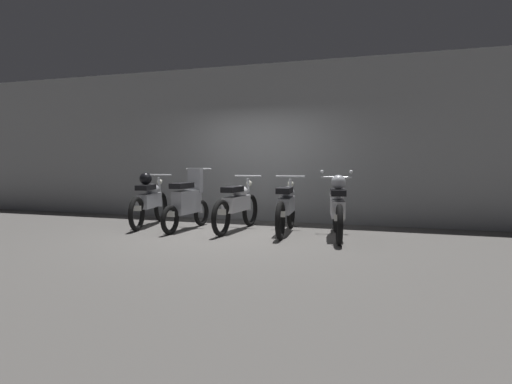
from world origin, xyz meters
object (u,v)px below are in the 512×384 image
motorbike_slot_2 (237,205)px  motorbike_slot_3 (286,206)px  motorbike_slot_4 (337,207)px  motorbike_slot_0 (150,200)px  motorbike_slot_1 (188,202)px

motorbike_slot_2 → motorbike_slot_3: same height
motorbike_slot_3 → motorbike_slot_4: 0.97m
motorbike_slot_0 → motorbike_slot_4: bearing=-3.1°
motorbike_slot_0 → motorbike_slot_4: size_ratio=1.00×
motorbike_slot_0 → motorbike_slot_2: (1.90, -0.02, -0.04)m
motorbike_slot_1 → motorbike_slot_2: 0.96m
motorbike_slot_0 → motorbike_slot_4: (3.80, -0.21, 0.00)m
motorbike_slot_4 → motorbike_slot_1: bearing=179.8°
motorbike_slot_0 → motorbike_slot_3: (2.85, -0.00, -0.04)m
motorbike_slot_2 → motorbike_slot_3: size_ratio=1.00×
motorbike_slot_0 → motorbike_slot_4: 3.80m
motorbike_slot_0 → motorbike_slot_2: motorbike_slot_0 is taller
motorbike_slot_0 → motorbike_slot_1: 0.97m
motorbike_slot_1 → motorbike_slot_2: (0.95, 0.17, -0.03)m
motorbike_slot_1 → motorbike_slot_2: size_ratio=0.86×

